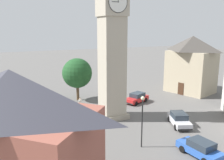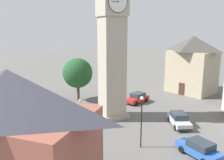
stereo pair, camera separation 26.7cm
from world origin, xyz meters
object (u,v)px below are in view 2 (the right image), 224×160
Objects in this scene: car_red_corner at (137,98)px; car_white_side at (6,124)px; tree at (78,73)px; building_terrace_right at (13,143)px; clock_tower at (112,12)px; lamp_post at (142,114)px; pedestrian at (80,102)px; car_blue_kerb at (199,149)px; building_corner_back at (192,64)px; car_silver_kerb at (179,120)px.

car_red_corner is 18.81m from car_white_side.
building_terrace_right is (10.52, 21.20, 0.22)m from tree.
lamp_post is at bearing 83.69° from clock_tower.
car_white_side is 2.59× the size of pedestrian.
car_blue_kerb is 15.49m from building_terrace_right.
tree is at bearing -34.12° from car_red_corner.
car_white_side is at bearing 19.17° from pedestrian.
clock_tower is 13.29m from pedestrian.
clock_tower is at bearing 100.36° from tree.
lamp_post is (-1.82, 13.12, 2.39)m from pedestrian.
tree reaches higher than car_white_side.
car_red_corner is 14.42m from lamp_post.
building_corner_back is (-30.29, -17.28, 0.50)m from building_terrace_right.
tree is at bearing -11.21° from building_corner_back.
car_blue_kerb is at bearing 103.09° from clock_tower.
car_white_side is 0.86× the size of lamp_post.
lamp_post is (6.83, 2.51, 2.63)m from car_silver_kerb.
car_white_side is at bearing 7.30° from building_corner_back.
car_white_side is 15.35m from lamp_post.
car_white_side is 13.86m from tree.
pedestrian reaches higher than car_blue_kerb.
car_red_corner is 12.81m from building_corner_back.
clock_tower is at bearing 15.97° from building_corner_back.
car_silver_kerb is 0.66× the size of tree.
car_red_corner is (-0.23, -9.78, 0.00)m from car_silver_kerb.
building_terrace_right is 1.09× the size of building_corner_back.
car_blue_kerb is 16.32m from car_red_corner.
tree is 1.32× the size of lamp_post.
building_corner_back is at bearing -150.29° from building_terrace_right.
lamp_post reaches higher than car_white_side.
car_red_corner is (-3.29, -15.99, 0.00)m from car_blue_kerb.
car_red_corner is 24.57m from building_terrace_right.
car_blue_kerb is 2.52× the size of pedestrian.
building_corner_back is at bearing -164.03° from clock_tower.
pedestrian is 0.16× the size of building_terrace_right.
pedestrian is 21.26m from building_corner_back.
building_terrace_right is 34.88m from building_corner_back.
pedestrian is (8.65, -10.60, 0.25)m from car_silver_kerb.
lamp_post is at bearing 97.90° from pedestrian.
lamp_post reaches higher than car_blue_kerb.
building_corner_back is (-20.86, -0.53, 4.07)m from pedestrian.
building_terrace_right is at bearing 91.39° from car_white_side.
building_terrace_right reaches higher than lamp_post.
tree reaches higher than car_red_corner.
clock_tower is 19.19m from building_terrace_right.
car_red_corner is 8.92m from pedestrian.
pedestrian is at bearing 76.18° from tree.
car_silver_kerb is at bearing 116.65° from tree.
tree is 20.16m from building_corner_back.
car_blue_kerb is 0.39× the size of building_terrace_right.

